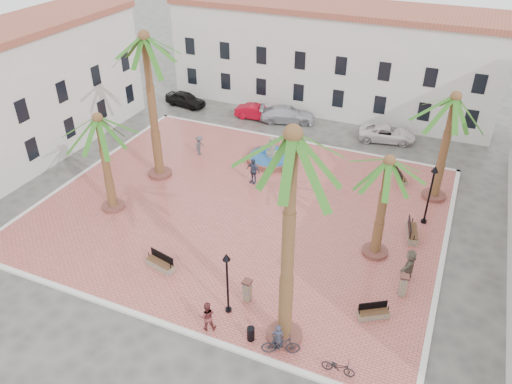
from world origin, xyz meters
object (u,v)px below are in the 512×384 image
palm_e (387,174)px  car_silver (288,114)px  car_white (387,134)px  cyclist_a (278,338)px  car_black (185,99)px  pedestrian_fountain_a (288,165)px  pedestrian_fountain_b (253,171)px  pedestrian_north (200,145)px  bicycle_b (281,345)px  bench_s (160,264)px  bollard_e (403,285)px  pedestrian_east (409,265)px  palm_sw (100,130)px  bench_e (412,233)px  bench_ne (401,178)px  palm_ne (453,110)px  bench_se (373,314)px  lamppost_e (432,185)px  cyclist_b (207,316)px  palm_s (292,159)px  car_red (257,112)px  litter_bin (251,334)px  bollard_n (292,144)px  bicycle_a (338,367)px  lamppost_s (227,273)px  bollard_se (247,290)px  palm_nw (146,52)px  fountain (272,157)px

palm_e → car_silver: size_ratio=1.31×
car_white → cyclist_a: bearing=168.3°
car_black → car_white: (19.57, 0.13, -0.05)m
pedestrian_fountain_a → pedestrian_fountain_b: pedestrian_fountain_b is taller
pedestrian_fountain_a → pedestrian_north: 7.58m
bicycle_b → bench_s: bearing=48.8°
bollard_e → pedestrian_east: pedestrian_east is taller
pedestrian_north → pedestrian_fountain_a: bearing=-90.3°
palm_e → bollard_e: bearing=-54.7°
palm_sw → bicycle_b: palm_sw is taller
pedestrian_fountain_b → car_white: bearing=70.6°
bench_s → bench_e: (12.67, 8.67, 0.02)m
bench_ne → cyclist_a: bearing=145.0°
bench_s → pedestrian_north: bearing=122.2°
pedestrian_east → car_silver: size_ratio=0.38×
palm_ne → bench_s: size_ratio=4.09×
bench_se → lamppost_e: (1.24, 9.49, 2.58)m
cyclist_b → pedestrian_fountain_b: size_ratio=0.86×
bollard_e → pedestrian_fountain_a: (-10.02, 9.57, 0.10)m
palm_s → bench_s: size_ratio=5.93×
bench_ne → car_red: (-14.24, 6.36, 0.26)m
litter_bin → palm_sw: bearing=153.0°
bollard_n → bicycle_b: 20.46m
cyclist_b → bicycle_a: bearing=151.7°
lamppost_s → bollard_se: (0.57, 1.09, -1.86)m
palm_nw → car_white: size_ratio=2.27×
bench_s → bollard_e: 13.38m
bollard_e → pedestrian_fountain_a: pedestrian_fountain_a is taller
palm_ne → cyclist_a: palm_ne is taller
bollard_n → pedestrian_east: 16.21m
bollard_n → bench_e: bearing=-36.0°
palm_s → pedestrian_east: 12.02m
bollard_e → car_red: bollard_e is taller
pedestrian_east → cyclist_a: bearing=-24.4°
litter_bin → bicycle_b: size_ratio=0.40×
litter_bin → cyclist_a: (1.41, -0.07, 0.43)m
pedestrian_fountain_b → car_white: size_ratio=0.41×
bollard_se → car_black: 27.56m
litter_bin → car_silver: car_silver is taller
bicycle_b → car_white: (0.13, 24.69, -0.05)m
bollard_se → pedestrian_fountain_a: (-2.64, 13.21, 0.09)m
pedestrian_fountain_b → pedestrian_east: bearing=-11.8°
pedestrian_east → palm_sw: bearing=-79.6°
fountain → car_silver: (-1.52, 7.67, 0.30)m
bench_ne → bollard_n: bearing=55.4°
pedestrian_fountain_b → car_black: size_ratio=0.47×
palm_sw → lamppost_e: 20.71m
bench_e → bicycle_b: bearing=148.3°
bench_e → car_silver: bearing=32.9°
cyclist_b → bench_ne: bearing=-137.4°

